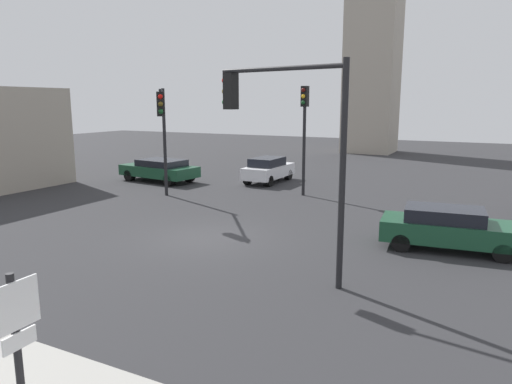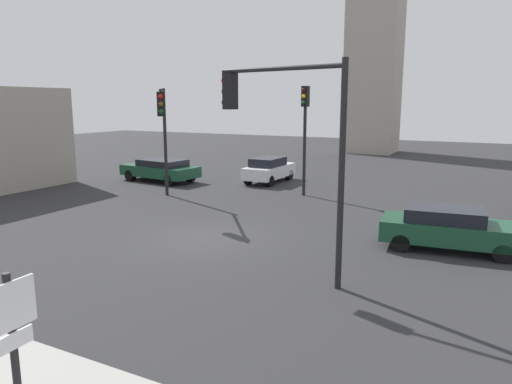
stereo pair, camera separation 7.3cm
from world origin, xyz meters
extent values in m
plane|color=#2D2D30|center=(0.00, 0.00, 0.00)|extent=(95.75, 95.75, 0.00)
cylinder|color=black|center=(3.62, -9.89, 1.38)|extent=(0.10, 0.10, 2.47)
cube|color=white|center=(3.68, -9.89, 2.21)|extent=(0.05, 0.65, 0.62)
cube|color=white|center=(3.68, -9.89, 1.74)|extent=(0.04, 0.48, 0.22)
cylinder|color=black|center=(0.19, 8.76, 2.73)|extent=(0.16, 0.16, 5.46)
cube|color=black|center=(0.19, 8.76, 4.96)|extent=(0.34, 0.34, 1.00)
sphere|color=#4C0F0C|center=(0.18, 8.56, 5.26)|extent=(0.20, 0.20, 0.20)
sphere|color=yellow|center=(0.18, 8.56, 4.96)|extent=(0.20, 0.20, 0.20)
sphere|color=#14471E|center=(0.18, 8.56, 4.66)|extent=(0.20, 0.20, 0.20)
cylinder|color=black|center=(-6.02, 5.58, 2.67)|extent=(0.16, 0.16, 5.35)
cylinder|color=black|center=(-4.77, 3.88, 5.15)|extent=(2.60, 3.46, 0.12)
cube|color=black|center=(-3.67, 2.39, 4.60)|extent=(0.45, 0.45, 1.00)
sphere|color=red|center=(-3.55, 2.23, 4.90)|extent=(0.20, 0.20, 0.20)
sphere|color=#594714|center=(-3.55, 2.23, 4.60)|extent=(0.20, 0.20, 0.20)
sphere|color=#14471E|center=(-3.55, 2.23, 4.30)|extent=(0.20, 0.20, 0.20)
cylinder|color=black|center=(5.50, -2.29, 2.85)|extent=(0.16, 0.16, 5.71)
cylinder|color=black|center=(3.64, -1.96, 5.52)|extent=(3.75, 0.77, 0.12)
cube|color=black|center=(2.02, -1.67, 4.97)|extent=(0.37, 0.37, 1.00)
sphere|color=red|center=(1.82, -1.64, 5.27)|extent=(0.20, 0.20, 0.20)
sphere|color=#594714|center=(1.82, -1.64, 4.97)|extent=(0.20, 0.20, 0.20)
sphere|color=#14471E|center=(1.82, -1.64, 4.67)|extent=(0.20, 0.20, 0.20)
cube|color=silver|center=(-3.11, 11.58, 0.66)|extent=(1.72, 3.97, 0.68)
cube|color=black|center=(-3.11, 11.38, 1.22)|extent=(1.49, 2.23, 0.53)
cylinder|color=black|center=(-3.77, 12.93, 0.32)|extent=(0.31, 0.64, 0.63)
cylinder|color=black|center=(-2.41, 12.91, 0.32)|extent=(0.31, 0.64, 0.63)
cylinder|color=black|center=(-3.81, 10.25, 0.32)|extent=(0.31, 0.64, 0.63)
cylinder|color=black|center=(-2.45, 10.23, 0.32)|extent=(0.31, 0.64, 0.63)
cube|color=#19472D|center=(7.71, 2.41, 0.62)|extent=(4.41, 2.16, 0.65)
cube|color=black|center=(7.50, 2.38, 1.14)|extent=(2.53, 1.76, 0.47)
cylinder|color=black|center=(9.08, 3.26, 0.29)|extent=(0.61, 0.37, 0.58)
cylinder|color=black|center=(9.23, 1.85, 0.29)|extent=(0.61, 0.37, 0.58)
cylinder|color=black|center=(6.20, 2.96, 0.29)|extent=(0.61, 0.37, 0.58)
cylinder|color=black|center=(6.35, 1.55, 0.29)|extent=(0.61, 0.37, 0.58)
cube|color=#19472D|center=(-9.08, 8.85, 0.64)|extent=(4.99, 2.62, 0.62)
cube|color=black|center=(-8.84, 8.82, 1.12)|extent=(2.87, 2.12, 0.42)
cylinder|color=black|center=(-10.79, 8.20, 0.33)|extent=(0.71, 0.45, 0.67)
cylinder|color=black|center=(-10.59, 9.89, 0.33)|extent=(0.71, 0.45, 0.67)
cylinder|color=black|center=(-7.56, 7.82, 0.33)|extent=(0.71, 0.45, 0.67)
cylinder|color=black|center=(-7.36, 9.50, 0.33)|extent=(0.71, 0.45, 0.67)
camera|label=1|loc=(8.79, -13.39, 4.67)|focal=33.08mm
camera|label=2|loc=(8.86, -13.35, 4.67)|focal=33.08mm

